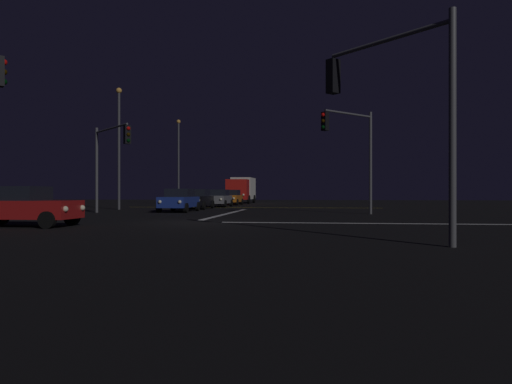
{
  "coord_description": "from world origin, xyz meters",
  "views": [
    {
      "loc": [
        5.45,
        -20.95,
        1.35
      ],
      "look_at": [
        1.34,
        11.97,
        1.35
      ],
      "focal_mm": 33.55,
      "sensor_mm": 36.0,
      "label": 1
    }
  ],
  "objects_px": {
    "sedan_gray": "(218,198)",
    "traffic_signal_nw": "(110,151)",
    "traffic_signal_se": "(393,94)",
    "sedan_blue": "(179,200)",
    "box_truck": "(242,189)",
    "streetlamp_left_far": "(179,156)",
    "sedan_orange": "(231,197)",
    "sedan_black": "(197,199)",
    "streetlamp_left_near": "(119,140)",
    "traffic_signal_ne": "(352,142)",
    "sedan_red_crossing": "(22,206)"
  },
  "relations": [
    {
      "from": "sedan_gray",
      "to": "streetlamp_left_near",
      "type": "height_order",
      "value": "streetlamp_left_near"
    },
    {
      "from": "sedan_blue",
      "to": "streetlamp_left_far",
      "type": "bearing_deg",
      "value": 106.48
    },
    {
      "from": "traffic_signal_se",
      "to": "box_truck",
      "type": "bearing_deg",
      "value": 104.09
    },
    {
      "from": "sedan_orange",
      "to": "sedan_blue",
      "type": "bearing_deg",
      "value": -91.64
    },
    {
      "from": "sedan_orange",
      "to": "sedan_red_crossing",
      "type": "xyz_separation_m",
      "value": [
        -2.69,
        -31.42,
        0.0
      ]
    },
    {
      "from": "sedan_black",
      "to": "streetlamp_left_near",
      "type": "height_order",
      "value": "streetlamp_left_near"
    },
    {
      "from": "sedan_black",
      "to": "traffic_signal_se",
      "type": "bearing_deg",
      "value": -64.21
    },
    {
      "from": "sedan_red_crossing",
      "to": "streetlamp_left_near",
      "type": "height_order",
      "value": "streetlamp_left_near"
    },
    {
      "from": "sedan_blue",
      "to": "streetlamp_left_near",
      "type": "distance_m",
      "value": 8.06
    },
    {
      "from": "sedan_black",
      "to": "streetlamp_left_near",
      "type": "relative_size",
      "value": 0.46
    },
    {
      "from": "sedan_orange",
      "to": "streetlamp_left_near",
      "type": "relative_size",
      "value": 0.46
    },
    {
      "from": "traffic_signal_nw",
      "to": "traffic_signal_ne",
      "type": "xyz_separation_m",
      "value": [
        14.74,
        0.4,
        0.39
      ]
    },
    {
      "from": "sedan_gray",
      "to": "traffic_signal_ne",
      "type": "xyz_separation_m",
      "value": [
        10.86,
        -14.03,
        3.48
      ]
    },
    {
      "from": "sedan_black",
      "to": "box_truck",
      "type": "relative_size",
      "value": 0.52
    },
    {
      "from": "sedan_orange",
      "to": "sedan_red_crossing",
      "type": "distance_m",
      "value": 31.54
    },
    {
      "from": "sedan_red_crossing",
      "to": "traffic_signal_se",
      "type": "distance_m",
      "value": 14.41
    },
    {
      "from": "traffic_signal_nw",
      "to": "streetlamp_left_near",
      "type": "bearing_deg",
      "value": 108.69
    },
    {
      "from": "traffic_signal_nw",
      "to": "sedan_blue",
      "type": "bearing_deg",
      "value": 45.0
    },
    {
      "from": "sedan_gray",
      "to": "streetlamp_left_far",
      "type": "bearing_deg",
      "value": 126.44
    },
    {
      "from": "sedan_blue",
      "to": "traffic_signal_nw",
      "type": "xyz_separation_m",
      "value": [
        -3.43,
        -3.43,
        3.1
      ]
    },
    {
      "from": "sedan_gray",
      "to": "box_truck",
      "type": "bearing_deg",
      "value": 90.3
    },
    {
      "from": "sedan_red_crossing",
      "to": "traffic_signal_se",
      "type": "height_order",
      "value": "traffic_signal_se"
    },
    {
      "from": "traffic_signal_se",
      "to": "streetlamp_left_near",
      "type": "relative_size",
      "value": 0.63
    },
    {
      "from": "box_truck",
      "to": "traffic_signal_se",
      "type": "distance_m",
      "value": 44.87
    },
    {
      "from": "traffic_signal_ne",
      "to": "sedan_blue",
      "type": "bearing_deg",
      "value": 165.0
    },
    {
      "from": "sedan_blue",
      "to": "streetlamp_left_far",
      "type": "xyz_separation_m",
      "value": [
        -5.73,
        19.37,
        4.54
      ]
    },
    {
      "from": "sedan_orange",
      "to": "traffic_signal_ne",
      "type": "relative_size",
      "value": 0.7
    },
    {
      "from": "sedan_gray",
      "to": "sedan_red_crossing",
      "type": "distance_m",
      "value": 25.33
    },
    {
      "from": "sedan_black",
      "to": "streetlamp_left_near",
      "type": "distance_m",
      "value": 7.52
    },
    {
      "from": "sedan_gray",
      "to": "traffic_signal_se",
      "type": "height_order",
      "value": "traffic_signal_se"
    },
    {
      "from": "sedan_gray",
      "to": "traffic_signal_nw",
      "type": "distance_m",
      "value": 15.26
    },
    {
      "from": "sedan_gray",
      "to": "traffic_signal_ne",
      "type": "bearing_deg",
      "value": -52.25
    },
    {
      "from": "sedan_orange",
      "to": "sedan_black",
      "type": "bearing_deg",
      "value": -93.1
    },
    {
      "from": "sedan_black",
      "to": "streetlamp_left_far",
      "type": "bearing_deg",
      "value": 111.95
    },
    {
      "from": "traffic_signal_ne",
      "to": "streetlamp_left_near",
      "type": "bearing_deg",
      "value": 159.42
    },
    {
      "from": "box_truck",
      "to": "sedan_red_crossing",
      "type": "bearing_deg",
      "value": -93.72
    },
    {
      "from": "traffic_signal_se",
      "to": "streetlamp_left_near",
      "type": "height_order",
      "value": "streetlamp_left_near"
    },
    {
      "from": "streetlamp_left_near",
      "to": "sedan_gray",
      "type": "bearing_deg",
      "value": 50.99
    },
    {
      "from": "sedan_gray",
      "to": "sedan_orange",
      "type": "xyz_separation_m",
      "value": [
        0.05,
        6.23,
        0.0
      ]
    },
    {
      "from": "sedan_black",
      "to": "sedan_orange",
      "type": "xyz_separation_m",
      "value": [
        0.64,
        11.74,
        0.0
      ]
    },
    {
      "from": "sedan_gray",
      "to": "traffic_signal_nw",
      "type": "relative_size",
      "value": 0.78
    },
    {
      "from": "sedan_gray",
      "to": "traffic_signal_ne",
      "type": "height_order",
      "value": "traffic_signal_ne"
    },
    {
      "from": "streetlamp_left_near",
      "to": "traffic_signal_ne",
      "type": "bearing_deg",
      "value": -20.58
    },
    {
      "from": "box_truck",
      "to": "traffic_signal_ne",
      "type": "xyz_separation_m",
      "value": [
        10.94,
        -28.35,
        2.58
      ]
    },
    {
      "from": "traffic_signal_nw",
      "to": "traffic_signal_ne",
      "type": "relative_size",
      "value": 0.89
    },
    {
      "from": "sedan_red_crossing",
      "to": "streetlamp_left_far",
      "type": "height_order",
      "value": "streetlamp_left_far"
    },
    {
      "from": "sedan_gray",
      "to": "sedan_orange",
      "type": "relative_size",
      "value": 1.0
    },
    {
      "from": "sedan_red_crossing",
      "to": "traffic_signal_nw",
      "type": "bearing_deg",
      "value": 96.55
    },
    {
      "from": "sedan_black",
      "to": "box_truck",
      "type": "bearing_deg",
      "value": 88.51
    },
    {
      "from": "sedan_blue",
      "to": "sedan_gray",
      "type": "relative_size",
      "value": 1.0
    }
  ]
}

